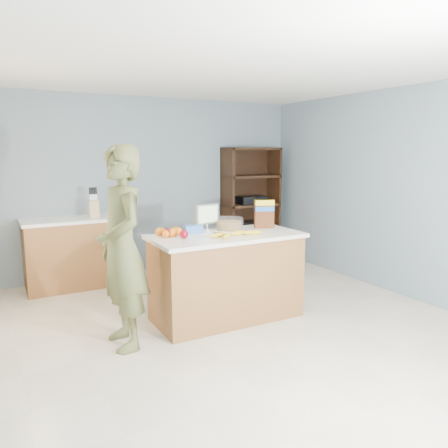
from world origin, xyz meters
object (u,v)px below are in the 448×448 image
counter_peninsula (226,280)px  tv (207,215)px  shelving_unit (249,207)px  person (122,248)px  cereal_box (264,212)px

counter_peninsula → tv: 0.72m
counter_peninsula → shelving_unit: bearing=52.9°
counter_peninsula → shelving_unit: (1.55, 2.05, 0.45)m
counter_peninsula → person: size_ratio=0.86×
shelving_unit → tv: 2.36m
shelving_unit → person: person is taller
person → cereal_box: 1.70m
person → cereal_box: size_ratio=5.70×
counter_peninsula → tv: (-0.06, 0.33, 0.64)m
counter_peninsula → shelving_unit: 2.61m
person → cereal_box: person is taller
person → cereal_box: (1.67, 0.26, 0.18)m
tv → shelving_unit: bearing=47.0°
shelving_unit → tv: shelving_unit is taller
counter_peninsula → cereal_box: cereal_box is taller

